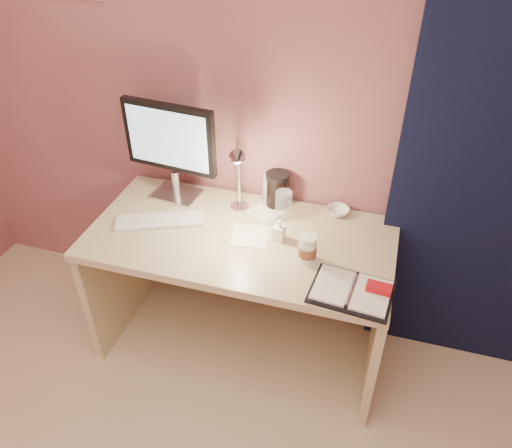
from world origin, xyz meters
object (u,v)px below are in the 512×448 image
(coffee_cup, at_px, (308,249))
(lotion_bottle, at_px, (279,230))
(dark_jar, at_px, (277,191))
(keyboard, at_px, (160,221))
(bowl, at_px, (338,211))
(monitor, at_px, (171,143))
(clear_cup, at_px, (284,205))
(product_box, at_px, (273,190))
(desk, at_px, (246,263))
(planner, at_px, (354,291))
(desk_lamp, at_px, (226,173))

(coffee_cup, bearing_deg, lotion_bottle, 145.88)
(coffee_cup, height_order, dark_jar, dark_jar)
(keyboard, xyz_separation_m, bowl, (0.80, 0.31, 0.01))
(coffee_cup, relative_size, bowl, 1.14)
(coffee_cup, distance_m, bowl, 0.38)
(monitor, height_order, clear_cup, monitor)
(keyboard, xyz_separation_m, product_box, (0.47, 0.32, 0.06))
(desk, distance_m, monitor, 0.68)
(planner, xyz_separation_m, coffee_cup, (-0.22, 0.15, 0.05))
(keyboard, bearing_deg, lotion_bottle, -19.24)
(keyboard, xyz_separation_m, dark_jar, (0.50, 0.31, 0.07))
(lotion_bottle, distance_m, dark_jar, 0.28)
(bowl, xyz_separation_m, desk_lamp, (-0.50, -0.18, 0.23))
(bowl, height_order, product_box, product_box)
(bowl, bearing_deg, desk, -151.17)
(dark_jar, xyz_separation_m, product_box, (-0.03, 0.02, -0.01))
(planner, bearing_deg, desk_lamp, 157.47)
(bowl, distance_m, desk_lamp, 0.58)
(desk, xyz_separation_m, monitor, (-0.41, 0.15, 0.53))
(coffee_cup, relative_size, product_box, 0.87)
(planner, distance_m, clear_cup, 0.58)
(clear_cup, relative_size, bowl, 1.28)
(dark_jar, distance_m, desk_lamp, 0.32)
(coffee_cup, xyz_separation_m, dark_jar, (-0.23, 0.37, 0.02))
(desk, bearing_deg, monitor, 160.18)
(clear_cup, height_order, desk_lamp, desk_lamp)
(bowl, bearing_deg, desk_lamp, -159.84)
(coffee_cup, xyz_separation_m, lotion_bottle, (-0.15, 0.10, -0.01))
(clear_cup, bearing_deg, product_box, 126.53)
(coffee_cup, relative_size, desk_lamp, 0.31)
(coffee_cup, distance_m, clear_cup, 0.33)
(monitor, relative_size, coffee_cup, 4.03)
(lotion_bottle, bearing_deg, desk, 164.09)
(keyboard, height_order, planner, planner)
(desk, distance_m, bowl, 0.52)
(clear_cup, xyz_separation_m, product_box, (-0.08, 0.11, 0.00))
(dark_jar, xyz_separation_m, desk_lamp, (-0.20, -0.18, 0.17))
(desk_lamp, bearing_deg, desk, -37.38)
(monitor, relative_size, dark_jar, 3.18)
(keyboard, relative_size, dark_jar, 2.58)
(desk, height_order, bowl, bowl)
(desk, distance_m, dark_jar, 0.39)
(monitor, distance_m, dark_jar, 0.56)
(monitor, distance_m, product_box, 0.54)
(dark_jar, bearing_deg, keyboard, -148.28)
(monitor, xyz_separation_m, product_box, (0.48, 0.09, -0.23))
(planner, relative_size, desk_lamp, 0.85)
(monitor, height_order, desk_lamp, monitor)
(bowl, distance_m, product_box, 0.34)
(desk, distance_m, keyboard, 0.47)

